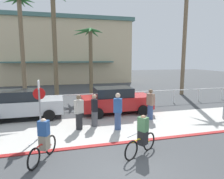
{
  "coord_description": "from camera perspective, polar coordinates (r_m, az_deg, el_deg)",
  "views": [
    {
      "loc": [
        -1.85,
        -5.45,
        3.52
      ],
      "look_at": [
        1.2,
        6.0,
        1.67
      ],
      "focal_mm": 32.55,
      "sensor_mm": 36.0,
      "label": 1
    }
  ],
  "objects": [
    {
      "name": "palm_tree_1",
      "position": [
        19.48,
        -24.5,
        17.0
      ],
      "size": [
        3.17,
        3.31,
        8.57
      ],
      "color": "#756047",
      "rests_on": "ground"
    },
    {
      "name": "cyclist_red_0",
      "position": [
        7.61,
        -18.67,
        -13.42
      ],
      "size": [
        0.87,
        1.65,
        1.5
      ],
      "color": "black",
      "rests_on": "ground"
    },
    {
      "name": "rail_fence",
      "position": [
        14.32,
        -7.23,
        -1.98
      ],
      "size": [
        27.74,
        0.08,
        1.04
      ],
      "color": "white",
      "rests_on": "ground"
    },
    {
      "name": "pedestrian_0",
      "position": [
        11.86,
        10.74,
        -4.43
      ],
      "size": [
        0.42,
        0.47,
        1.77
      ],
      "color": "#384C7A",
      "rests_on": "ground"
    },
    {
      "name": "ground_plane",
      "position": [
        15.95,
        -7.9,
        -3.96
      ],
      "size": [
        80.0,
        80.0,
        0.0
      ],
      "primitive_type": "plane",
      "color": "#424447"
    },
    {
      "name": "car_silver_1",
      "position": [
        12.87,
        -23.77,
        -3.78
      ],
      "size": [
        4.4,
        2.02,
        1.69
      ],
      "color": "#B2B7BC",
      "rests_on": "ground"
    },
    {
      "name": "pedestrian_3",
      "position": [
        10.0,
        1.64,
        -6.54
      ],
      "size": [
        0.47,
        0.42,
        1.84
      ],
      "color": "#384C7A",
      "rests_on": "ground"
    },
    {
      "name": "pedestrian_2",
      "position": [
        10.14,
        -9.27,
        -6.72
      ],
      "size": [
        0.48,
        0.44,
        1.75
      ],
      "color": "#232326",
      "rests_on": "ground"
    },
    {
      "name": "palm_tree_4",
      "position": [
        20.95,
        19.94,
        17.47
      ],
      "size": [
        3.07,
        2.83,
        9.89
      ],
      "color": "#756047",
      "rests_on": "ground"
    },
    {
      "name": "curb_paint",
      "position": [
        8.61,
        -1.23,
        -15.14
      ],
      "size": [
        44.0,
        0.24,
        0.03
      ],
      "primitive_type": "cube",
      "color": "maroon",
      "rests_on": "ground"
    },
    {
      "name": "building_backdrop",
      "position": [
        32.51,
        -14.58,
        10.39
      ],
      "size": [
        20.36,
        11.51,
        9.04
      ],
      "color": "beige",
      "rests_on": "ground"
    },
    {
      "name": "palm_tree_2",
      "position": [
        17.56,
        -16.05,
        18.09
      ],
      "size": [
        3.01,
        3.39,
        8.91
      ],
      "color": "brown",
      "rests_on": "ground"
    },
    {
      "name": "palm_tree_3",
      "position": [
        19.66,
        -6.24,
        12.49
      ],
      "size": [
        2.98,
        3.38,
        6.3
      ],
      "color": "brown",
      "rests_on": "ground"
    },
    {
      "name": "cyclist_yellow_1",
      "position": [
        7.7,
        8.44,
        -12.75
      ],
      "size": [
        1.59,
        0.99,
        1.5
      ],
      "color": "black",
      "rests_on": "ground"
    },
    {
      "name": "car_red_2",
      "position": [
        12.88,
        1.13,
        -3.0
      ],
      "size": [
        4.4,
        2.02,
        1.69
      ],
      "color": "red",
      "rests_on": "ground"
    },
    {
      "name": "sidewalk_strip",
      "position": [
        10.43,
        -3.88,
        -10.81
      ],
      "size": [
        44.0,
        4.0,
        0.02
      ],
      "primitive_type": "cube",
      "color": "beige",
      "rests_on": "ground"
    },
    {
      "name": "stop_sign_bike_lane",
      "position": [
        9.43,
        -19.7,
        -2.93
      ],
      "size": [
        0.52,
        0.56,
        2.56
      ],
      "color": "gray",
      "rests_on": "ground"
    },
    {
      "name": "pedestrian_1",
      "position": [
        10.52,
        -4.93,
        -6.25
      ],
      "size": [
        0.33,
        0.41,
        1.69
      ],
      "color": "#4C4C51",
      "rests_on": "ground"
    }
  ]
}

